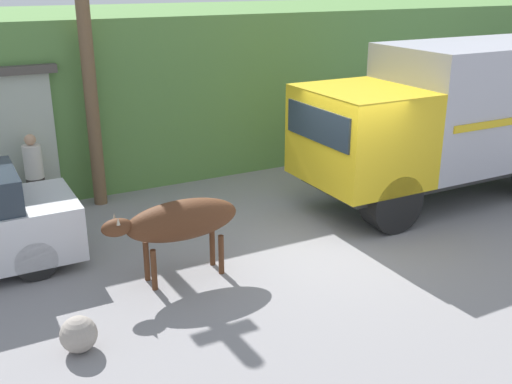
{
  "coord_description": "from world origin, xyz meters",
  "views": [
    {
      "loc": [
        -5.83,
        -8.16,
        4.52
      ],
      "look_at": [
        -1.32,
        0.29,
        1.04
      ],
      "focal_mm": 42.0,
      "sensor_mm": 36.0,
      "label": 1
    }
  ],
  "objects": [
    {
      "name": "brown_cow",
      "position": [
        -2.88,
        -0.13,
        0.96
      ],
      "size": [
        2.16,
        0.63,
        1.29
      ],
      "rotation": [
        0.0,
        0.0,
        -0.21
      ],
      "color": "#512D19",
      "rests_on": "ground_plane"
    },
    {
      "name": "roadside_rock",
      "position": [
        -4.76,
        -1.36,
        0.24
      ],
      "size": [
        0.48,
        0.48,
        0.48
      ],
      "color": "gray",
      "rests_on": "ground_plane"
    },
    {
      "name": "pedestrian_on_hill",
      "position": [
        -4.42,
        3.76,
        0.9
      ],
      "size": [
        0.43,
        0.43,
        1.64
      ],
      "rotation": [
        0.0,
        0.0,
        3.36
      ],
      "color": "#38332D",
      "rests_on": "ground_plane"
    },
    {
      "name": "utility_pole",
      "position": [
        -3.18,
        3.76,
        3.02
      ],
      "size": [
        0.9,
        0.27,
        5.85
      ],
      "color": "brown",
      "rests_on": "ground_plane"
    },
    {
      "name": "cargo_truck",
      "position": [
        3.64,
        0.68,
        1.79
      ],
      "size": [
        6.59,
        2.36,
        3.22
      ],
      "rotation": [
        0.0,
        0.0,
        -0.04
      ],
      "color": "#2D2D2D",
      "rests_on": "ground_plane"
    },
    {
      "name": "hillside_embankment",
      "position": [
        0.0,
        7.25,
        1.85
      ],
      "size": [
        32.0,
        6.18,
        3.7
      ],
      "color": "#568442",
      "rests_on": "ground_plane"
    },
    {
      "name": "ground_plane",
      "position": [
        0.0,
        0.0,
        0.0
      ],
      "size": [
        60.0,
        60.0,
        0.0
      ],
      "primitive_type": "plane",
      "color": "gray"
    }
  ]
}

